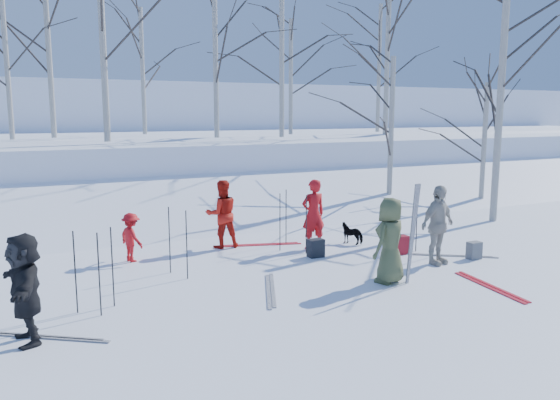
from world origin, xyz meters
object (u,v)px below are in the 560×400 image
skier_red_north (313,214)px  skier_red_seated (131,237)px  backpack_red (401,245)px  skier_cream_east (438,225)px  skier_grey_west (25,288)px  skier_redor_behind (222,214)px  skier_olive_center (390,240)px  backpack_dark (316,248)px  backpack_grey (474,250)px  dog (352,233)px

skier_red_north → skier_red_seated: skier_red_north is taller
skier_red_seated → backpack_red: 5.96m
skier_cream_east → skier_grey_west: size_ratio=1.08×
skier_cream_east → backpack_red: (-0.15, 0.99, -0.63)m
skier_red_seated → skier_redor_behind: bearing=-104.5°
skier_redor_behind → skier_red_seated: (-2.18, -0.32, -0.28)m
backpack_red → skier_redor_behind: bearing=145.2°
skier_olive_center → skier_redor_behind: bearing=-86.2°
skier_olive_center → skier_red_north: bearing=-111.9°
skier_red_north → skier_grey_west: skier_red_north is taller
backpack_dark → skier_red_seated: bearing=159.1°
skier_grey_west → skier_cream_east: bearing=89.9°
skier_cream_east → backpack_red: size_ratio=4.00×
backpack_grey → backpack_dark: 3.46m
skier_red_seated → backpack_dark: 4.01m
skier_red_north → skier_red_seated: bearing=-10.4°
skier_red_seated → backpack_dark: (3.74, -1.42, -0.33)m
skier_red_north → backpack_red: bearing=138.5°
dog → backpack_dark: bearing=-7.6°
skier_redor_behind → dog: bearing=165.6°
skier_olive_center → dog: skier_olive_center is taller
skier_redor_behind → skier_grey_west: bearing=47.1°
skier_red_seated → skier_grey_west: skier_grey_west is taller
skier_cream_east → dog: size_ratio=2.79×
skier_red_north → backpack_red: skier_red_north is taller
skier_red_north → backpack_dark: bearing=64.4°
skier_red_north → backpack_grey: 3.65m
skier_redor_behind → skier_cream_east: (3.57, -3.36, 0.03)m
dog → backpack_red: (0.42, -1.33, -0.04)m
backpack_grey → backpack_red: bearing=138.2°
skier_olive_center → skier_grey_west: 6.20m
skier_redor_behind → skier_grey_west: skier_redor_behind is taller
skier_olive_center → skier_red_seated: bearing=-63.5°
skier_olive_center → skier_red_north: 2.91m
skier_grey_west → backpack_dark: (5.87, 2.19, -0.58)m
skier_redor_behind → backpack_dark: skier_redor_behind is taller
skier_grey_west → skier_red_north: bearing=110.7°
skier_cream_east → backpack_dark: bearing=129.2°
backpack_dark → skier_red_north: bearing=64.8°
skier_red_seated → backpack_grey: (6.76, -3.10, -0.34)m
skier_olive_center → backpack_grey: size_ratio=4.26×
skier_cream_east → skier_red_seated: bearing=140.1°
skier_cream_east → backpack_grey: size_ratio=4.42×
skier_red_north → skier_redor_behind: size_ratio=1.02×
skier_redor_behind → skier_cream_east: 4.90m
skier_cream_east → backpack_red: bearing=86.9°
backpack_red → skier_cream_east: bearing=-81.1°
dog → skier_red_north: bearing=-33.9°
backpack_red → backpack_dark: bearing=161.4°
skier_red_north → skier_grey_west: size_ratio=1.05×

